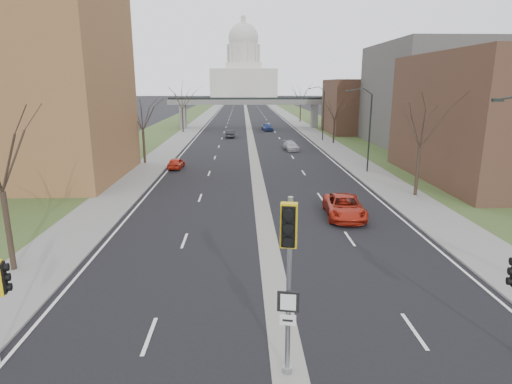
{
  "coord_description": "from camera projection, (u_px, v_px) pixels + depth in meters",
  "views": [
    {
      "loc": [
        -1.48,
        -12.25,
        9.12
      ],
      "look_at": [
        -0.76,
        9.98,
        3.51
      ],
      "focal_mm": 30.0,
      "sensor_mm": 36.0,
      "label": 1
    }
  ],
  "objects": [
    {
      "name": "ground",
      "position": [
        289.0,
        368.0,
        14.15
      ],
      "size": [
        700.0,
        700.0,
        0.0
      ],
      "primitive_type": "plane",
      "color": "black",
      "rests_on": "ground"
    },
    {
      "name": "road_surface",
      "position": [
        246.0,
        110.0,
        159.52
      ],
      "size": [
        20.0,
        600.0,
        0.01
      ],
      "primitive_type": "cube",
      "color": "black",
      "rests_on": "ground"
    },
    {
      "name": "median_strip",
      "position": [
        246.0,
        110.0,
        159.52
      ],
      "size": [
        1.2,
        600.0,
        0.02
      ],
      "primitive_type": "cube",
      "color": "gray",
      "rests_on": "ground"
    },
    {
      "name": "sidewalk_right",
      "position": [
        278.0,
        109.0,
        159.88
      ],
      "size": [
        4.0,
        600.0,
        0.12
      ],
      "primitive_type": "cube",
      "color": "gray",
      "rests_on": "ground"
    },
    {
      "name": "sidewalk_left",
      "position": [
        214.0,
        109.0,
        159.13
      ],
      "size": [
        4.0,
        600.0,
        0.12
      ],
      "primitive_type": "cube",
      "color": "gray",
      "rests_on": "ground"
    },
    {
      "name": "grass_verge_right",
      "position": [
        294.0,
        109.0,
        160.07
      ],
      "size": [
        8.0,
        600.0,
        0.1
      ],
      "primitive_type": "cube",
      "color": "#314921",
      "rests_on": "ground"
    },
    {
      "name": "grass_verge_left",
      "position": [
        198.0,
        109.0,
        158.94
      ],
      "size": [
        8.0,
        600.0,
        0.1
      ],
      "primitive_type": "cube",
      "color": "#314921",
      "rests_on": "ground"
    },
    {
      "name": "commercial_block_near",
      "position": [
        510.0,
        118.0,
        40.58
      ],
      "size": [
        16.0,
        20.0,
        12.0
      ],
      "primitive_type": "cube",
      "color": "#523426",
      "rests_on": "ground"
    },
    {
      "name": "commercial_block_mid",
      "position": [
        440.0,
        96.0,
        63.59
      ],
      "size": [
        18.0,
        22.0,
        15.0
      ],
      "primitive_type": "cube",
      "color": "#514E4A",
      "rests_on": "ground"
    },
    {
      "name": "commercial_block_far",
      "position": [
        365.0,
        107.0,
        81.46
      ],
      "size": [
        14.0,
        14.0,
        10.0
      ],
      "primitive_type": "cube",
      "color": "#523426",
      "rests_on": "ground"
    },
    {
      "name": "pedestrian_bridge",
      "position": [
        249.0,
        105.0,
        90.5
      ],
      "size": [
        34.0,
        3.0,
        6.45
      ],
      "color": "slate",
      "rests_on": "ground"
    },
    {
      "name": "capitol",
      "position": [
        244.0,
        71.0,
        319.72
      ],
      "size": [
        48.0,
        42.0,
        55.75
      ],
      "color": "beige",
      "rests_on": "ground"
    },
    {
      "name": "streetlight_mid",
      "position": [
        363.0,
        106.0,
        43.81
      ],
      "size": [
        2.61,
        0.2,
        8.7
      ],
      "color": "black",
      "rests_on": "sidewalk_right"
    },
    {
      "name": "streetlight_far",
      "position": [
        319.0,
        98.0,
        69.01
      ],
      "size": [
        2.61,
        0.2,
        8.7
      ],
      "color": "black",
      "rests_on": "sidewalk_right"
    },
    {
      "name": "tree_left_b",
      "position": [
        142.0,
        110.0,
        49.05
      ],
      "size": [
        6.75,
        6.75,
        8.81
      ],
      "color": "#382B21",
      "rests_on": "sidewalk_left"
    },
    {
      "name": "tree_left_c",
      "position": [
        182.0,
        96.0,
        81.8
      ],
      "size": [
        7.65,
        7.65,
        9.99
      ],
      "color": "#382B21",
      "rests_on": "sidewalk_left"
    },
    {
      "name": "tree_right_a",
      "position": [
        422.0,
        116.0,
        34.26
      ],
      "size": [
        7.2,
        7.2,
        9.4
      ],
      "color": "#382B21",
      "rests_on": "sidewalk_right"
    },
    {
      "name": "tree_right_b",
      "position": [
        335.0,
        106.0,
        66.44
      ],
      "size": [
        6.3,
        6.3,
        8.22
      ],
      "color": "#382B21",
      "rests_on": "sidewalk_right"
    },
    {
      "name": "tree_right_c",
      "position": [
        301.0,
        93.0,
        104.91
      ],
      "size": [
        7.65,
        7.65,
        9.99
      ],
      "color": "#382B21",
      "rests_on": "sidewalk_right"
    },
    {
      "name": "signal_pole_median",
      "position": [
        289.0,
        259.0,
        12.59
      ],
      "size": [
        0.72,
        0.99,
        5.94
      ],
      "rotation": [
        0.0,
        0.0,
        -0.18
      ],
      "color": "gray",
      "rests_on": "ground"
    },
    {
      "name": "car_left_near",
      "position": [
        176.0,
        163.0,
        47.63
      ],
      "size": [
        1.67,
        3.71,
        1.24
      ],
      "primitive_type": "imported",
      "rotation": [
        0.0,
        0.0,
        3.08
      ],
      "color": "red",
      "rests_on": "ground"
    },
    {
      "name": "car_left_far",
      "position": [
        230.0,
        134.0,
        75.31
      ],
      "size": [
        1.53,
        4.02,
        1.31
      ],
      "primitive_type": "imported",
      "rotation": [
        0.0,
        0.0,
        3.1
      ],
      "color": "black",
      "rests_on": "ground"
    },
    {
      "name": "car_right_near",
      "position": [
        344.0,
        207.0,
        30.1
      ],
      "size": [
        2.92,
        5.67,
        1.53
      ],
      "primitive_type": "imported",
      "rotation": [
        0.0,
        0.0,
        -0.07
      ],
      "color": "#A22111",
      "rests_on": "ground"
    },
    {
      "name": "car_right_mid",
      "position": [
        291.0,
        146.0,
        60.75
      ],
      "size": [
        2.22,
        4.48,
        1.25
      ],
      "primitive_type": "imported",
      "rotation": [
        0.0,
        0.0,
        0.11
      ],
      "color": "#97959C",
      "rests_on": "ground"
    },
    {
      "name": "car_right_far",
      "position": [
        267.0,
        127.0,
        86.57
      ],
      "size": [
        2.38,
        4.71,
        1.54
      ],
      "primitive_type": "imported",
      "rotation": [
        0.0,
        0.0,
        0.13
      ],
      "color": "navy",
      "rests_on": "ground"
    }
  ]
}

